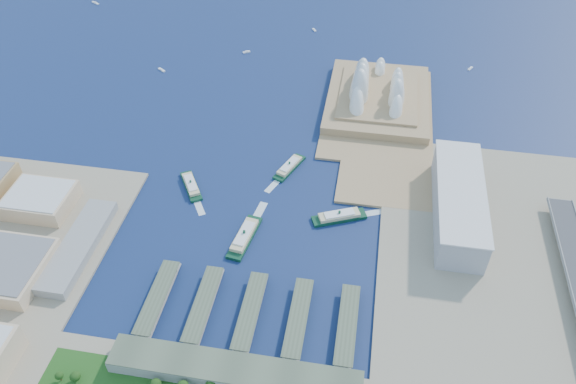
% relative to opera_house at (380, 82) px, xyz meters
% --- Properties ---
extents(ground, '(3000.00, 3000.00, 0.00)m').
position_rel_opera_house_xyz_m(ground, '(-105.00, -280.00, -32.00)').
color(ground, '#0D1940').
rests_on(ground, ground).
extents(east_land, '(240.00, 500.00, 3.00)m').
position_rel_opera_house_xyz_m(east_land, '(135.00, -330.00, -30.50)').
color(east_land, gray).
rests_on(east_land, ground).
extents(peninsula, '(135.00, 220.00, 3.00)m').
position_rel_opera_house_xyz_m(peninsula, '(2.50, -20.00, -30.50)').
color(peninsula, '#A28259').
rests_on(peninsula, ground).
extents(opera_house, '(134.00, 180.00, 58.00)m').
position_rel_opera_house_xyz_m(opera_house, '(0.00, 0.00, 0.00)').
color(opera_house, white).
rests_on(opera_house, peninsula).
extents(toaster_building, '(45.00, 155.00, 35.00)m').
position_rel_opera_house_xyz_m(toaster_building, '(90.00, -200.00, -11.50)').
color(toaster_building, '#97979D').
rests_on(toaster_building, east_land).
extents(ferry_wharves, '(184.00, 90.00, 9.30)m').
position_rel_opera_house_xyz_m(ferry_wharves, '(-91.00, -355.00, -27.35)').
color(ferry_wharves, '#495540').
rests_on(ferry_wharves, ground).
extents(terminal_building, '(200.00, 28.00, 12.00)m').
position_rel_opera_house_xyz_m(terminal_building, '(-90.00, -415.00, -23.00)').
color(terminal_building, gray).
rests_on(terminal_building, south_land).
extents(ferry_a, '(37.21, 50.01, 9.57)m').
position_rel_opera_house_xyz_m(ferry_a, '(-191.86, -201.29, -27.21)').
color(ferry_a, '#0E3A23').
rests_on(ferry_a, ground).
extents(ferry_b, '(31.31, 52.06, 9.63)m').
position_rel_opera_house_xyz_m(ferry_b, '(-91.15, -151.65, -27.18)').
color(ferry_b, '#0E3A23').
rests_on(ferry_b, ground).
extents(ferry_c, '(24.40, 62.04, 11.42)m').
position_rel_opera_house_xyz_m(ferry_c, '(-116.70, -266.75, -26.29)').
color(ferry_c, '#0E3A23').
rests_on(ferry_c, ground).
extents(ferry_d, '(57.32, 35.48, 10.64)m').
position_rel_opera_house_xyz_m(ferry_d, '(-27.35, -222.50, -26.68)').
color(ferry_d, '#0E3A23').
rests_on(ferry_d, ground).
extents(boat_a, '(12.95, 10.62, 2.61)m').
position_rel_opera_house_xyz_m(boat_a, '(-307.91, 34.01, -30.70)').
color(boat_a, white).
rests_on(boat_a, ground).
extents(boat_b, '(11.08, 9.38, 2.94)m').
position_rel_opera_house_xyz_m(boat_b, '(-200.25, 105.98, -30.53)').
color(boat_b, white).
rests_on(boat_b, ground).
extents(boat_c, '(8.54, 11.10, 2.49)m').
position_rel_opera_house_xyz_m(boat_c, '(126.77, 112.90, -30.76)').
color(boat_c, white).
rests_on(boat_c, ground).
extents(boat_d, '(16.09, 11.25, 2.78)m').
position_rel_opera_house_xyz_m(boat_d, '(-497.26, 232.99, -30.61)').
color(boat_d, white).
rests_on(boat_d, ground).
extents(boat_e, '(8.20, 10.74, 2.58)m').
position_rel_opera_house_xyz_m(boat_e, '(-110.33, 195.57, -30.71)').
color(boat_e, white).
rests_on(boat_e, ground).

